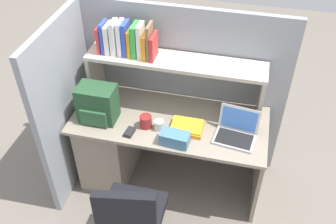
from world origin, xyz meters
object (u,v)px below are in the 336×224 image
(laptop, at_px, (236,131))
(computer_mouse, at_px, (130,132))
(tissue_box, at_px, (175,138))
(snack_canister, at_px, (146,121))
(backpack, at_px, (97,104))
(paper_cup, at_px, (159,125))

(laptop, relative_size, computer_mouse, 3.28)
(tissue_box, xyz_separation_m, snack_canister, (-0.27, 0.13, 0.00))
(laptop, distance_m, snack_canister, 0.71)
(computer_mouse, relative_size, snack_canister, 1.00)
(backpack, height_order, tissue_box, backpack)
(laptop, xyz_separation_m, backpack, (-1.11, -0.05, 0.10))
(backpack, xyz_separation_m, snack_canister, (0.40, -0.01, -0.10))
(computer_mouse, bearing_deg, paper_cup, 34.49)
(laptop, xyz_separation_m, paper_cup, (-0.60, -0.06, -0.01))
(laptop, bearing_deg, paper_cup, -174.73)
(laptop, xyz_separation_m, snack_canister, (-0.71, -0.05, 0.00))
(backpack, distance_m, tissue_box, 0.69)
(computer_mouse, height_order, paper_cup, paper_cup)
(tissue_box, relative_size, snack_canister, 2.12)
(laptop, height_order, tissue_box, laptop)
(tissue_box, bearing_deg, snack_canister, 158.68)
(tissue_box, bearing_deg, laptop, 27.65)
(backpack, bearing_deg, snack_canister, -0.92)
(backpack, distance_m, computer_mouse, 0.35)
(computer_mouse, distance_m, tissue_box, 0.37)
(backpack, relative_size, tissue_box, 1.39)
(paper_cup, relative_size, tissue_box, 0.37)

